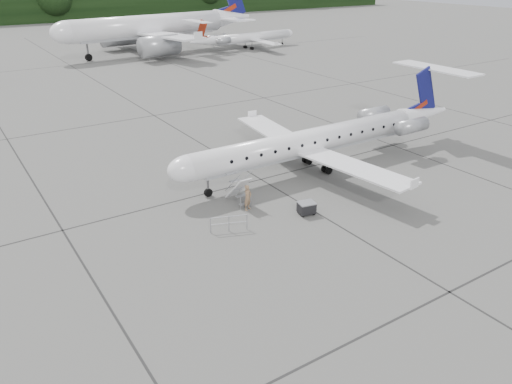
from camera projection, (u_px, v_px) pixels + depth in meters
ground at (368, 200)px, 33.91m from camera, size 320.00×320.00×0.00m
treeline at (16, 8)px, 131.32m from camera, size 260.00×4.00×8.00m
main_regional_jet at (309, 130)px, 37.41m from camera, size 25.88×18.64×6.63m
airstair at (238, 189)px, 33.12m from camera, size 0.85×2.08×2.08m
passenger at (248, 198)px, 32.28m from camera, size 0.75×0.64×1.74m
safety_railing at (229, 224)px, 29.79m from camera, size 2.08×0.86×1.00m
baggage_cart at (306, 208)px, 31.88m from camera, size 1.17×1.02×0.89m
bg_narrowbody at (148, 15)px, 86.47m from camera, size 39.63×30.65×13.19m
bg_regional_right at (252, 33)px, 93.29m from camera, size 23.48×17.78×5.84m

